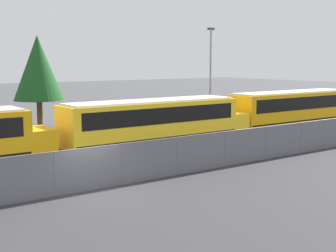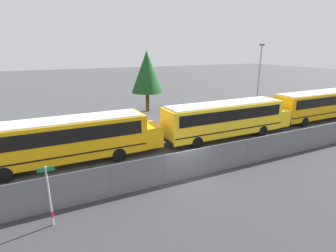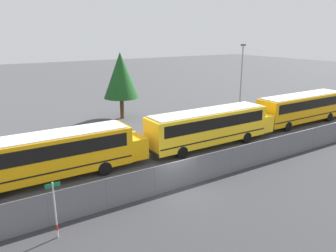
{
  "view_description": "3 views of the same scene",
  "coord_description": "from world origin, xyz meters",
  "px_view_note": "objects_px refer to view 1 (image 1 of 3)",
  "views": [
    {
      "loc": [
        -8.66,
        -17.76,
        5.5
      ],
      "look_at": [
        7.44,
        4.59,
        1.66
      ],
      "focal_mm": 50.0,
      "sensor_mm": 36.0,
      "label": 1
    },
    {
      "loc": [
        -7.44,
        -12.57,
        7.69
      ],
      "look_at": [
        1.1,
        4.94,
        1.94
      ],
      "focal_mm": 28.0,
      "sensor_mm": 36.0,
      "label": 2
    },
    {
      "loc": [
        -10.54,
        -15.6,
        9.51
      ],
      "look_at": [
        3.4,
        6.35,
        2.1
      ],
      "focal_mm": 35.0,
      "sensor_mm": 36.0,
      "label": 3
    }
  ],
  "objects_px": {
    "school_bus_3": "(294,108)",
    "tree_1": "(38,68)",
    "school_bus_2": "(156,121)",
    "light_pole": "(210,73)"
  },
  "relations": [
    {
      "from": "school_bus_3",
      "to": "tree_1",
      "type": "height_order",
      "value": "tree_1"
    },
    {
      "from": "school_bus_2",
      "to": "school_bus_3",
      "type": "distance_m",
      "value": 13.18
    },
    {
      "from": "school_bus_3",
      "to": "school_bus_2",
      "type": "bearing_deg",
      "value": -178.28
    },
    {
      "from": "tree_1",
      "to": "school_bus_3",
      "type": "bearing_deg",
      "value": -38.79
    },
    {
      "from": "school_bus_3",
      "to": "light_pole",
      "type": "xyz_separation_m",
      "value": [
        -2.62,
        6.86,
        2.62
      ]
    },
    {
      "from": "school_bus_3",
      "to": "light_pole",
      "type": "height_order",
      "value": "light_pole"
    },
    {
      "from": "school_bus_2",
      "to": "tree_1",
      "type": "distance_m",
      "value": 13.5
    },
    {
      "from": "light_pole",
      "to": "school_bus_3",
      "type": "bearing_deg",
      "value": -69.12
    },
    {
      "from": "school_bus_3",
      "to": "tree_1",
      "type": "distance_m",
      "value": 20.23
    },
    {
      "from": "school_bus_2",
      "to": "light_pole",
      "type": "relative_size",
      "value": 1.55
    }
  ]
}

